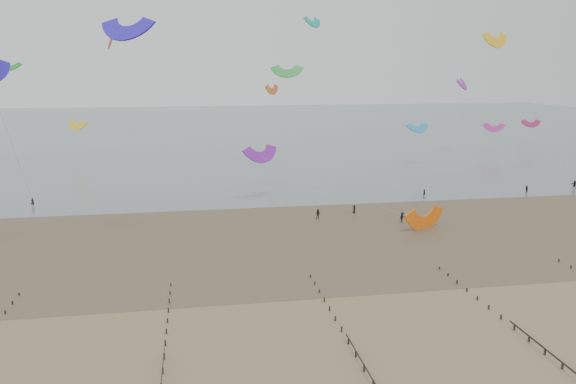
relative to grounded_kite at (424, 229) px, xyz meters
name	(u,v)px	position (x,y,z in m)	size (l,w,h in m)	color
ground	(297,319)	(-27.91, -31.12, 0.00)	(500.00, 500.00, 0.00)	brown
sea_and_shore	(236,232)	(-31.99, 3.28, 0.01)	(500.00, 665.00, 0.03)	#475654
kitesurfers	(433,199)	(8.91, 16.76, 0.90)	(118.14, 24.26, 1.88)	black
grounded_kite	(424,229)	(0.00, 0.00, 0.00)	(7.46, 3.91, 5.69)	orange
kites_airborne	(175,86)	(-42.46, 55.51, 22.52)	(223.16, 104.75, 34.82)	#8F154A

